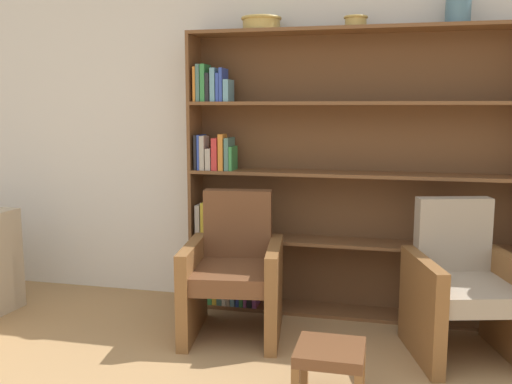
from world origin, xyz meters
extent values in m
cube|color=silver|center=(0.00, 2.63, 1.38)|extent=(12.00, 0.06, 2.75)
cube|color=brown|center=(-1.04, 2.44, 1.05)|extent=(0.02, 0.30, 2.10)
cube|color=brown|center=(0.17, 2.44, 2.08)|extent=(2.40, 0.30, 0.03)
cube|color=brown|center=(0.17, 2.44, 0.01)|extent=(2.40, 0.30, 0.03)
cube|color=brown|center=(0.17, 2.58, 1.05)|extent=(2.40, 0.01, 2.10)
cube|color=#669EB2|center=(-0.99, 2.39, 0.16)|extent=(0.04, 0.17, 0.26)
cube|color=#334CB2|center=(-0.94, 2.40, 0.15)|extent=(0.04, 0.18, 0.24)
cube|color=#388C47|center=(-0.90, 2.39, 0.11)|extent=(0.04, 0.16, 0.17)
cube|color=gold|center=(-0.86, 2.39, 0.13)|extent=(0.03, 0.17, 0.22)
cube|color=#4C756B|center=(-0.82, 2.40, 0.16)|extent=(0.04, 0.19, 0.27)
cube|color=white|center=(-0.78, 2.40, 0.11)|extent=(0.03, 0.19, 0.17)
cube|color=#B2A899|center=(-0.75, 2.39, 0.13)|extent=(0.03, 0.17, 0.21)
cube|color=#669EB2|center=(-0.71, 2.39, 0.16)|extent=(0.03, 0.16, 0.27)
cube|color=#334CB2|center=(-0.68, 2.38, 0.16)|extent=(0.03, 0.14, 0.28)
cube|color=#388C47|center=(-0.65, 2.40, 0.13)|extent=(0.03, 0.19, 0.21)
cube|color=#994C99|center=(-0.61, 2.37, 0.15)|extent=(0.02, 0.13, 0.25)
cube|color=black|center=(-0.58, 2.38, 0.13)|extent=(0.04, 0.15, 0.20)
cube|color=#994C99|center=(-0.54, 2.38, 0.11)|extent=(0.03, 0.15, 0.17)
cube|color=brown|center=(0.17, 2.44, 0.55)|extent=(2.40, 0.30, 0.02)
cube|color=#B2A899|center=(-0.99, 2.38, 0.68)|extent=(0.04, 0.14, 0.24)
cube|color=gold|center=(-0.95, 2.41, 0.69)|extent=(0.03, 0.20, 0.26)
cube|color=#388C47|center=(-0.92, 2.37, 0.68)|extent=(0.02, 0.12, 0.24)
cube|color=white|center=(-0.89, 2.40, 0.68)|extent=(0.04, 0.18, 0.23)
cube|color=#7F6B4C|center=(-0.84, 2.37, 0.67)|extent=(0.03, 0.12, 0.22)
cube|color=#388C47|center=(-0.81, 2.38, 0.65)|extent=(0.02, 0.14, 0.18)
cube|color=#994C99|center=(-0.78, 2.40, 0.69)|extent=(0.03, 0.18, 0.26)
cube|color=#B2A899|center=(-0.75, 2.40, 0.67)|extent=(0.03, 0.19, 0.22)
cube|color=#994C99|center=(-0.71, 2.39, 0.67)|extent=(0.04, 0.16, 0.21)
cube|color=#B2A899|center=(-0.67, 2.40, 0.70)|extent=(0.04, 0.19, 0.27)
cube|color=#388C47|center=(-0.63, 2.39, 0.67)|extent=(0.02, 0.16, 0.21)
cube|color=brown|center=(0.17, 2.44, 1.06)|extent=(2.40, 0.30, 0.02)
cube|color=black|center=(-1.00, 2.40, 1.20)|extent=(0.02, 0.18, 0.26)
cube|color=#334CB2|center=(-0.97, 2.40, 1.20)|extent=(0.02, 0.18, 0.26)
cube|color=#B2A899|center=(-0.94, 2.38, 1.20)|extent=(0.04, 0.14, 0.26)
cube|color=#B2A899|center=(-0.90, 2.37, 1.15)|extent=(0.04, 0.13, 0.16)
cube|color=red|center=(-0.85, 2.38, 1.19)|extent=(0.04, 0.15, 0.24)
cube|color=orange|center=(-0.80, 2.37, 1.21)|extent=(0.04, 0.12, 0.27)
cube|color=#4C756B|center=(-0.75, 2.41, 1.19)|extent=(0.03, 0.20, 0.24)
cube|color=#388C47|center=(-0.72, 2.39, 1.16)|extent=(0.02, 0.17, 0.18)
cube|color=brown|center=(0.17, 2.44, 1.57)|extent=(2.40, 0.30, 0.02)
cube|color=orange|center=(-1.00, 2.40, 1.71)|extent=(0.02, 0.19, 0.25)
cube|color=#4C756B|center=(-0.97, 2.39, 1.72)|extent=(0.03, 0.17, 0.27)
cube|color=#388C47|center=(-0.93, 2.39, 1.72)|extent=(0.03, 0.16, 0.27)
cube|color=black|center=(-0.90, 2.38, 1.69)|extent=(0.03, 0.15, 0.21)
cube|color=#669EB2|center=(-0.86, 2.39, 1.71)|extent=(0.04, 0.17, 0.24)
cube|color=#334CB2|center=(-0.82, 2.38, 1.69)|extent=(0.02, 0.15, 0.21)
cube|color=#334CB2|center=(-0.79, 2.40, 1.71)|extent=(0.02, 0.18, 0.24)
cube|color=#669EB2|center=(-0.75, 2.39, 1.66)|extent=(0.04, 0.17, 0.16)
cylinder|color=tan|center=(-0.52, 2.44, 2.14)|extent=(0.27, 0.27, 0.09)
torus|color=tan|center=(-0.52, 2.44, 2.18)|extent=(0.29, 0.29, 0.02)
cylinder|color=tan|center=(0.16, 2.44, 2.13)|extent=(0.15, 0.15, 0.08)
torus|color=tan|center=(0.16, 2.44, 2.16)|extent=(0.17, 0.17, 0.02)
cylinder|color=slate|center=(0.84, 2.44, 2.19)|extent=(0.17, 0.17, 0.20)
cube|color=brown|center=(-0.25, 1.58, 0.20)|extent=(0.08, 0.08, 0.39)
cube|color=brown|center=(-0.82, 1.51, 0.20)|extent=(0.08, 0.08, 0.39)
cube|color=brown|center=(-0.34, 2.19, 0.20)|extent=(0.08, 0.08, 0.39)
cube|color=brown|center=(-0.90, 2.11, 0.20)|extent=(0.08, 0.08, 0.39)
cube|color=brown|center=(-0.58, 1.85, 0.42)|extent=(0.56, 0.70, 0.12)
cube|color=brown|center=(-0.61, 2.12, 0.71)|extent=(0.49, 0.18, 0.51)
cube|color=brown|center=(-0.30, 1.88, 0.32)|extent=(0.17, 0.68, 0.63)
cube|color=brown|center=(-0.85, 1.81, 0.32)|extent=(0.17, 0.68, 0.63)
cube|color=brown|center=(0.73, 1.48, 0.20)|extent=(0.09, 0.09, 0.39)
cube|color=brown|center=(1.11, 2.22, 0.20)|extent=(0.09, 0.09, 0.39)
cube|color=brown|center=(0.56, 2.06, 0.20)|extent=(0.09, 0.09, 0.39)
cube|color=tan|center=(0.92, 1.85, 0.42)|extent=(0.63, 0.74, 0.12)
cube|color=tan|center=(0.85, 2.12, 0.71)|extent=(0.49, 0.24, 0.51)
cube|color=brown|center=(1.19, 1.92, 0.32)|extent=(0.26, 0.68, 0.63)
cube|color=brown|center=(0.65, 1.77, 0.32)|extent=(0.26, 0.68, 0.63)
cube|color=brown|center=(0.01, 1.21, 0.13)|extent=(0.04, 0.04, 0.27)
cube|color=brown|center=(0.32, 1.21, 0.13)|extent=(0.04, 0.04, 0.27)
cube|color=brown|center=(0.16, 1.06, 0.30)|extent=(0.35, 0.35, 0.06)
camera|label=1|loc=(0.43, -1.73, 1.55)|focal=40.00mm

